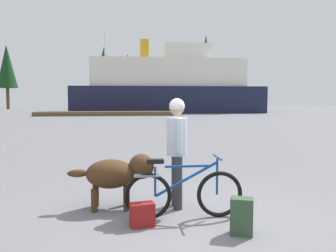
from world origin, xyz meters
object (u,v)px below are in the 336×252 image
at_px(ferry_boat, 168,87).
at_px(sailboat_moored, 106,108).
at_px(handbag_pannier, 142,215).
at_px(bicycle, 183,193).
at_px(backpack, 242,216).
at_px(dog, 117,173).
at_px(person_cyclist, 177,142).

bearing_deg(ferry_boat, sailboat_moored, 162.79).
distance_m(handbag_pannier, sailboat_moored, 40.68).
xyz_separation_m(bicycle, backpack, (0.63, -0.69, -0.13)).
bearing_deg(handbag_pannier, sailboat_moored, 93.64).
xyz_separation_m(dog, backpack, (1.58, -1.28, -0.32)).
height_order(backpack, sailboat_moored, sailboat_moored).
relative_size(bicycle, dog, 1.28).
xyz_separation_m(person_cyclist, sailboat_moored, (-3.17, 39.81, -0.51)).
relative_size(person_cyclist, sailboat_moored, 0.18).
xyz_separation_m(bicycle, dog, (-0.94, 0.60, 0.19)).
distance_m(person_cyclist, ferry_boat, 37.78).
distance_m(person_cyclist, sailboat_moored, 39.94).
height_order(handbag_pannier, sailboat_moored, sailboat_moored).
bearing_deg(sailboat_moored, ferry_boat, -17.21).
relative_size(person_cyclist, dog, 1.29).
height_order(bicycle, dog, bicycle).
relative_size(backpack, sailboat_moored, 0.05).
xyz_separation_m(bicycle, person_cyclist, (-0.01, 0.54, 0.67)).
bearing_deg(sailboat_moored, person_cyclist, -85.45).
xyz_separation_m(person_cyclist, ferry_boat, (4.36, 37.48, 2.00)).
height_order(dog, backpack, dog).
bearing_deg(ferry_boat, bicycle, -96.52).
bearing_deg(backpack, sailboat_moored, 95.31).
xyz_separation_m(bicycle, handbag_pannier, (-0.60, -0.26, -0.21)).
relative_size(ferry_boat, sailboat_moored, 2.27).
height_order(person_cyclist, backpack, person_cyclist).
height_order(bicycle, backpack, bicycle).
distance_m(person_cyclist, backpack, 1.60).
distance_m(bicycle, ferry_boat, 38.35).
xyz_separation_m(person_cyclist, handbag_pannier, (-0.58, -0.79, -0.88)).
relative_size(dog, sailboat_moored, 0.14).
relative_size(dog, ferry_boat, 0.06).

